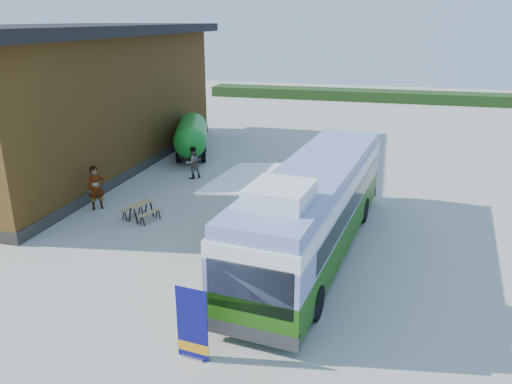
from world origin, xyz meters
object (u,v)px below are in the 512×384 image
(person_a, at_px, (96,188))
(slurry_tanker, at_px, (191,135))
(banner, at_px, (192,330))
(picnic_table, at_px, (141,207))
(bus, at_px, (314,206))
(person_b, at_px, (193,163))

(person_a, height_order, slurry_tanker, slurry_tanker)
(banner, relative_size, picnic_table, 1.28)
(bus, xyz_separation_m, person_b, (-7.28, 7.10, -0.92))
(person_a, distance_m, slurry_tanker, 9.16)
(picnic_table, xyz_separation_m, slurry_tanker, (-1.65, 9.75, 0.79))
(picnic_table, bearing_deg, bus, 7.72)
(picnic_table, bearing_deg, person_a, -176.69)
(bus, relative_size, slurry_tanker, 2.07)
(bus, xyz_separation_m, banner, (-1.92, -6.45, -0.97))
(picnic_table, bearing_deg, person_b, 108.17)
(bus, height_order, person_b, bus)
(person_b, height_order, slurry_tanker, slurry_tanker)
(person_a, bearing_deg, bus, -57.64)
(picnic_table, height_order, slurry_tanker, slurry_tanker)
(person_b, distance_m, slurry_tanker, 4.31)
(picnic_table, bearing_deg, slurry_tanker, 117.63)
(person_a, bearing_deg, slurry_tanker, 39.20)
(person_b, bearing_deg, bus, 85.19)
(bus, bearing_deg, picnic_table, 176.37)
(person_a, relative_size, slurry_tanker, 0.33)
(person_a, xyz_separation_m, slurry_tanker, (0.72, 9.12, 0.35))
(bus, relative_size, banner, 6.34)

